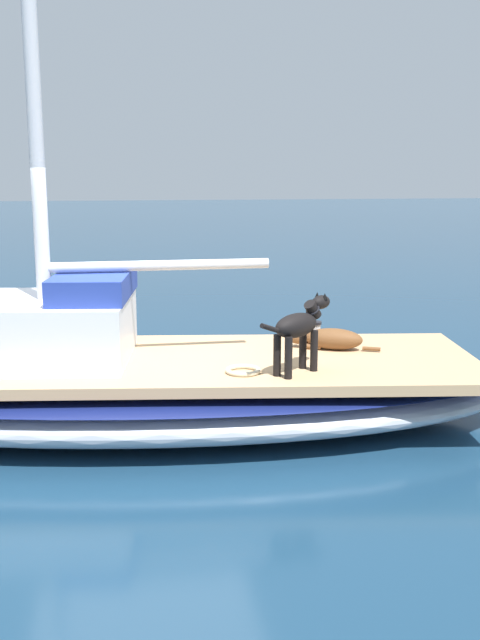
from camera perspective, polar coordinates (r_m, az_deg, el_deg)
name	(u,v)px	position (r m, az deg, el deg)	size (l,w,h in m)	color
ground_plane	(142,422)	(7.44, -7.69, -7.91)	(120.00, 120.00, 0.00)	navy
sailboat_main	(141,390)	(7.33, -7.75, -5.44)	(3.49, 7.51, 0.66)	#B2B7C1
mast_main	(50,54)	(7.24, -14.63, 19.51)	(0.14, 2.27, 6.39)	silver
cabin_house	(24,325)	(7.38, -16.55, -0.34)	(1.69, 2.39, 0.84)	silver
dog_brown	(330,339)	(7.58, 7.05, -1.49)	(0.50, 0.90, 0.22)	brown
dog_black	(299,327)	(6.61, 4.67, -0.57)	(0.62, 0.81, 0.70)	black
deck_winch	(314,332)	(7.96, 5.85, -0.91)	(0.16, 0.16, 0.21)	#B7B7BC
coiled_rope	(243,370)	(6.66, 0.24, -3.97)	(0.32, 0.32, 0.04)	beige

